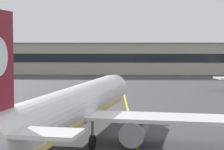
{
  "coord_description": "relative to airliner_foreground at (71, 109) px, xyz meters",
  "views": [
    {
      "loc": [
        0.53,
        -27.59,
        9.47
      ],
      "look_at": [
        -1.69,
        17.19,
        6.42
      ],
      "focal_mm": 70.51,
      "sensor_mm": 36.0,
      "label": 1
    }
  ],
  "objects": [
    {
      "name": "airliner_foreground",
      "position": [
        0.0,
        0.0,
        0.0
      ],
      "size": [
        32.36,
        41.4,
        11.65
      ],
      "color": "white",
      "rests_on": "ground"
    },
    {
      "name": "terminal_building",
      "position": [
        16.93,
        104.7,
        1.79
      ],
      "size": [
        163.11,
        12.4,
        10.31
      ],
      "color": "#B2A893",
      "rests_on": "ground"
    },
    {
      "name": "safety_cone_by_nose_gear",
      "position": [
        1.89,
        15.48,
        -3.11
      ],
      "size": [
        0.44,
        0.44,
        0.55
      ],
      "color": "orange",
      "rests_on": "ground"
    },
    {
      "name": "taxiway_centreline",
      "position": [
        5.49,
        16.03,
        -3.37
      ],
      "size": [
        9.37,
        179.79,
        0.01
      ],
      "primitive_type": "cube",
      "rotation": [
        0.0,
        0.0,
        0.05
      ],
      "color": "yellow",
      "rests_on": "ground"
    }
  ]
}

